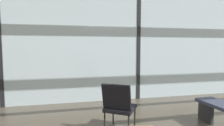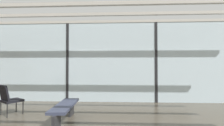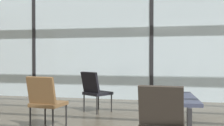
# 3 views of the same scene
# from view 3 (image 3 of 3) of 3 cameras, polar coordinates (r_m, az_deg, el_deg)

# --- Properties ---
(glass_curtain_wall) EXTENTS (14.00, 0.08, 3.12)m
(glass_curtain_wall) POSITION_cam_3_polar(r_m,az_deg,el_deg) (7.66, 8.19, 4.03)
(glass_curtain_wall) COLOR silver
(glass_curtain_wall) RESTS_ON ground
(window_mullion_0) EXTENTS (0.10, 0.12, 3.12)m
(window_mullion_0) POSITION_cam_3_polar(r_m,az_deg,el_deg) (8.65, -15.67, 3.66)
(window_mullion_0) COLOR black
(window_mullion_0) RESTS_ON ground
(window_mullion_1) EXTENTS (0.10, 0.12, 3.12)m
(window_mullion_1) POSITION_cam_3_polar(r_m,az_deg,el_deg) (7.66, 8.19, 4.03)
(window_mullion_1) COLOR black
(window_mullion_1) RESTS_ON ground
(parked_airplane) EXTENTS (12.63, 4.00, 4.00)m
(parked_airplane) POSITION_cam_3_polar(r_m,az_deg,el_deg) (12.61, 5.92, 4.88)
(parked_airplane) COLOR silver
(parked_airplane) RESTS_ON ground
(lounge_chair_0) EXTENTS (0.55, 0.59, 0.87)m
(lounge_chair_0) POSITION_cam_3_polar(r_m,az_deg,el_deg) (4.66, -13.54, -7.26)
(lounge_chair_0) COLOR brown
(lounge_chair_0) RESTS_ON ground
(lounge_chair_2) EXTENTS (0.52, 0.56, 0.87)m
(lounge_chair_2) POSITION_cam_3_polar(r_m,az_deg,el_deg) (3.21, 10.28, -11.04)
(lounge_chair_2) COLOR #28231E
(lounge_chair_2) RESTS_ON ground
(lounge_chair_4) EXTENTS (0.69, 0.70, 0.87)m
(lounge_chair_4) POSITION_cam_3_polar(r_m,az_deg,el_deg) (5.94, -3.60, -5.42)
(lounge_chair_4) COLOR black
(lounge_chair_4) RESTS_ON ground
(waiting_bench) EXTENTS (0.51, 1.70, 0.47)m
(waiting_bench) POSITION_cam_3_polar(r_m,az_deg,el_deg) (5.15, 14.68, -7.93)
(waiting_bench) COLOR #33384C
(waiting_bench) RESTS_ON ground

